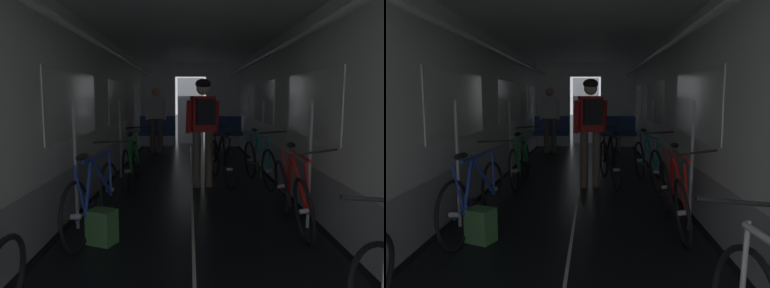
# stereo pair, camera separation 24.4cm
# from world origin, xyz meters

# --- Properties ---
(train_car_shell) EXTENTS (3.14, 12.34, 2.57)m
(train_car_shell) POSITION_xyz_m (-0.00, 3.60, 1.70)
(train_car_shell) COLOR black
(train_car_shell) RESTS_ON ground
(bench_seat_far_left) EXTENTS (0.98, 0.51, 0.95)m
(bench_seat_far_left) POSITION_xyz_m (-0.90, 8.07, 0.57)
(bench_seat_far_left) COLOR gray
(bench_seat_far_left) RESTS_ON ground
(bench_seat_far_right) EXTENTS (0.98, 0.51, 0.95)m
(bench_seat_far_right) POSITION_xyz_m (0.90, 8.07, 0.57)
(bench_seat_far_right) COLOR gray
(bench_seat_far_right) RESTS_ON ground
(bicycle_blue) EXTENTS (0.44, 1.69, 0.95)m
(bicycle_blue) POSITION_xyz_m (-1.04, 1.99, 0.38)
(bicycle_blue) COLOR black
(bicycle_blue) RESTS_ON ground
(bicycle_teal) EXTENTS (0.45, 1.69, 0.94)m
(bicycle_teal) POSITION_xyz_m (1.11, 4.14, 0.38)
(bicycle_teal) COLOR black
(bicycle_teal) RESTS_ON ground
(bicycle_red) EXTENTS (0.44, 1.69, 0.96)m
(bicycle_red) POSITION_xyz_m (1.10, 2.16, 0.38)
(bicycle_red) COLOR black
(bicycle_red) RESTS_ON ground
(bicycle_green) EXTENTS (0.44, 1.69, 0.95)m
(bicycle_green) POSITION_xyz_m (-0.98, 4.13, 0.38)
(bicycle_green) COLOR black
(bicycle_green) RESTS_ON ground
(person_cyclist_aisle) EXTENTS (0.56, 0.44, 1.73)m
(person_cyclist_aisle) POSITION_xyz_m (0.18, 3.98, 1.07)
(person_cyclist_aisle) COLOR brown
(person_cyclist_aisle) RESTS_ON ground
(bicycle_black_in_aisle) EXTENTS (0.45, 1.67, 0.93)m
(bicycle_black_in_aisle) POSITION_xyz_m (0.50, 4.24, 0.38)
(bicycle_black_in_aisle) COLOR black
(bicycle_black_in_aisle) RESTS_ON ground
(person_standing_near_bench) EXTENTS (0.53, 0.23, 1.69)m
(person_standing_near_bench) POSITION_xyz_m (-0.90, 7.70, 0.98)
(person_standing_near_bench) COLOR brown
(person_standing_near_bench) RESTS_ON ground
(backpack_on_floor) EXTENTS (0.32, 0.28, 0.34)m
(backpack_on_floor) POSITION_xyz_m (-0.90, 1.67, 0.17)
(backpack_on_floor) COLOR #3D703D
(backpack_on_floor) RESTS_ON ground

